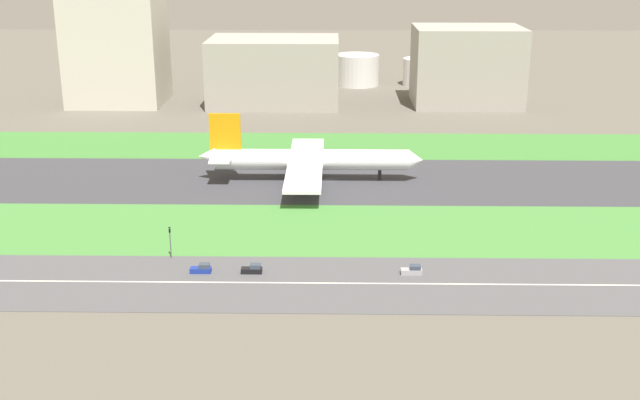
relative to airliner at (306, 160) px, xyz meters
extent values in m
plane|color=#5B564C|center=(6.46, 0.00, -6.23)|extent=(800.00, 800.00, 0.00)
cube|color=#38383D|center=(6.46, 0.00, -6.18)|extent=(280.00, 46.00, 0.10)
cube|color=#3D7A33|center=(6.46, 41.00, -6.18)|extent=(280.00, 36.00, 0.10)
cube|color=#427F38|center=(6.46, -41.00, -6.18)|extent=(280.00, 36.00, 0.10)
cube|color=#4C4C4F|center=(6.46, -73.00, -6.18)|extent=(280.00, 28.00, 0.10)
cube|color=silver|center=(6.46, -73.00, -6.13)|extent=(266.00, 0.50, 0.01)
cylinder|color=white|center=(1.68, 0.00, 0.07)|extent=(56.00, 6.00, 6.00)
cone|color=white|center=(31.68, 0.00, 0.07)|extent=(4.00, 5.70, 5.70)
cone|color=white|center=(-28.82, 0.00, 0.87)|extent=(5.00, 5.40, 5.40)
cube|color=orange|center=(-23.32, 0.00, 8.07)|extent=(9.00, 0.80, 11.00)
cube|color=white|center=(-24.32, 0.00, 1.07)|extent=(6.00, 16.00, 0.60)
cube|color=white|center=(-0.32, 15.00, -1.13)|extent=(10.00, 26.00, 1.00)
cylinder|color=gray|center=(0.68, 9.00, -3.33)|extent=(5.00, 3.20, 3.20)
cube|color=white|center=(-0.32, -15.00, -1.13)|extent=(10.00, 26.00, 1.00)
cylinder|color=gray|center=(0.68, -9.00, -3.33)|extent=(5.00, 3.20, 3.20)
cylinder|color=black|center=(21.28, 0.00, -4.53)|extent=(1.00, 1.00, 3.20)
cylinder|color=black|center=(-2.32, 3.50, -4.53)|extent=(1.00, 1.00, 3.20)
cylinder|color=black|center=(-2.32, -3.50, -4.53)|extent=(1.00, 1.00, 3.20)
cube|color=#99999E|center=(24.29, -68.00, -5.58)|extent=(4.40, 1.80, 1.10)
cube|color=#333D4C|center=(25.09, -68.00, -4.58)|extent=(2.20, 1.66, 0.90)
cube|color=navy|center=(-20.10, -68.00, -5.58)|extent=(4.40, 1.80, 1.10)
cube|color=#333D4C|center=(-19.30, -68.00, -4.58)|extent=(2.20, 1.66, 0.90)
cube|color=black|center=(-9.33, -68.00, -5.58)|extent=(4.40, 1.80, 1.10)
cube|color=#333D4C|center=(-8.53, -68.00, -4.58)|extent=(2.20, 1.66, 0.90)
cylinder|color=#4C4C51|center=(-27.91, -60.00, -3.13)|extent=(0.24, 0.24, 6.00)
cube|color=black|center=(-27.91, -60.00, 0.47)|extent=(0.36, 0.36, 1.20)
sphere|color=#19D826|center=(-27.91, -60.20, 0.77)|extent=(0.24, 0.24, 0.24)
cube|color=beige|center=(-83.54, 114.00, 19.61)|extent=(38.33, 33.79, 51.69)
cube|color=#9E998E|center=(-17.39, 114.00, 7.52)|extent=(54.11, 38.34, 27.50)
cube|color=#9E998E|center=(63.62, 114.00, 9.93)|extent=(44.61, 33.53, 32.33)
cylinder|color=silver|center=(18.89, 159.00, 1.06)|extent=(20.79, 20.79, 14.58)
cylinder|color=silver|center=(49.55, 159.00, 0.18)|extent=(17.38, 17.38, 12.83)
cylinder|color=silver|center=(76.56, 159.00, 1.33)|extent=(18.13, 18.13, 15.11)
camera|label=1|loc=(7.77, -222.72, 61.02)|focal=44.82mm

